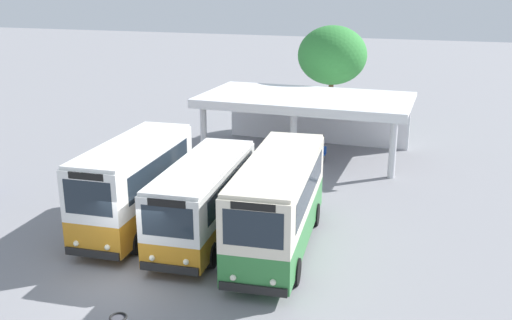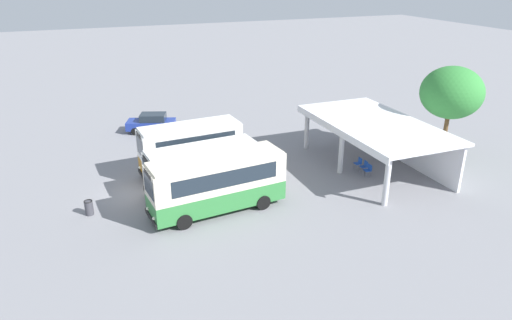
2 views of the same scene
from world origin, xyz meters
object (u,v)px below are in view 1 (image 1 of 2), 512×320
object	(u,v)px
city_bus_nearest_orange	(135,182)
waiting_chair_second_from_end	(311,151)
city_bus_middle_cream	(279,201)
city_bus_second_in_row	(204,197)
waiting_chair_end_by_column	(300,150)
waiting_chair_middle_seat	(322,153)

from	to	relation	value
city_bus_nearest_orange	waiting_chair_second_from_end	distance (m)	12.15
city_bus_middle_cream	waiting_chair_second_from_end	size ratio (longest dim) A/B	9.52
city_bus_second_in_row	waiting_chair_second_from_end	size ratio (longest dim) A/B	8.61
city_bus_middle_cream	waiting_chair_end_by_column	size ratio (longest dim) A/B	9.52
city_bus_nearest_orange	waiting_chair_second_from_end	world-z (taller)	city_bus_nearest_orange
city_bus_nearest_orange	city_bus_middle_cream	xyz separation A→B (m)	(5.86, 0.05, -0.05)
city_bus_nearest_orange	city_bus_second_in_row	distance (m)	2.94
city_bus_nearest_orange	city_bus_second_in_row	world-z (taller)	city_bus_nearest_orange
city_bus_second_in_row	waiting_chair_end_by_column	xyz separation A→B (m)	(0.81, 11.15, -1.16)
city_bus_nearest_orange	waiting_chair_end_by_column	distance (m)	11.87
city_bus_second_in_row	city_bus_middle_cream	xyz separation A→B (m)	(2.93, 0.03, 0.21)
city_bus_second_in_row	waiting_chair_second_from_end	bearing A→B (deg)	82.63
city_bus_second_in_row	waiting_chair_middle_seat	xyz separation A→B (m)	(2.09, 11.10, -1.16)
city_bus_nearest_orange	city_bus_middle_cream	distance (m)	5.86
city_bus_second_in_row	waiting_chair_second_from_end	xyz separation A→B (m)	(1.45, 11.22, -1.16)
waiting_chair_end_by_column	waiting_chair_second_from_end	xyz separation A→B (m)	(0.64, 0.06, 0.00)
waiting_chair_middle_seat	waiting_chair_second_from_end	bearing A→B (deg)	170.16
waiting_chair_end_by_column	waiting_chair_middle_seat	distance (m)	1.28
waiting_chair_end_by_column	waiting_chair_middle_seat	xyz separation A→B (m)	(1.28, -0.05, 0.00)
waiting_chair_end_by_column	waiting_chair_middle_seat	size ratio (longest dim) A/B	1.00
city_bus_middle_cream	waiting_chair_end_by_column	distance (m)	11.41
waiting_chair_end_by_column	waiting_chair_second_from_end	distance (m)	0.64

